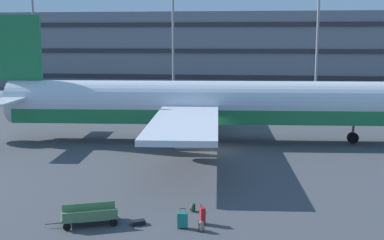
{
  "coord_description": "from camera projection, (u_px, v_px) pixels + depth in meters",
  "views": [
    {
      "loc": [
        3.26,
        -37.95,
        8.57
      ],
      "look_at": [
        -0.84,
        -4.02,
        3.0
      ],
      "focal_mm": 47.6,
      "sensor_mm": 36.0,
      "label": 1
    }
  ],
  "objects": [
    {
      "name": "airliner",
      "position": [
        198.0,
        105.0,
        41.76
      ],
      "size": [
        38.06,
        30.8,
        10.39
      ],
      "color": "silver",
      "rests_on": "ground_plane"
    },
    {
      "name": "ground_plane",
      "position": [
        209.0,
        150.0,
        38.95
      ],
      "size": [
        600.0,
        600.0,
        0.0
      ],
      "primitive_type": "plane",
      "color": "#424449"
    },
    {
      "name": "backpack_purple",
      "position": [
        193.0,
        208.0,
        25.28
      ],
      "size": [
        0.29,
        0.38,
        0.47
      ],
      "color": "#264C26",
      "rests_on": "ground_plane"
    },
    {
      "name": "light_mast_center_left",
      "position": [
        173.0,
        10.0,
        75.48
      ],
      "size": [
        1.8,
        0.5,
        21.62
      ],
      "color": "gray",
      "rests_on": "ground_plane"
    },
    {
      "name": "suitcase_black",
      "position": [
        183.0,
        220.0,
        23.04
      ],
      "size": [
        0.47,
        0.27,
        0.91
      ],
      "color": "#147266",
      "rests_on": "ground_plane"
    },
    {
      "name": "backpack_large",
      "position": [
        202.0,
        226.0,
        22.65
      ],
      "size": [
        0.31,
        0.34,
        0.57
      ],
      "color": "gray",
      "rests_on": "ground_plane"
    },
    {
      "name": "baggage_cart",
      "position": [
        90.0,
        215.0,
        23.53
      ],
      "size": [
        3.32,
        2.17,
        0.82
      ],
      "color": "#4C724C",
      "rests_on": "ground_plane"
    },
    {
      "name": "suitcase_small",
      "position": [
        138.0,
        223.0,
        23.51
      ],
      "size": [
        0.74,
        0.63,
        0.21
      ],
      "color": "black",
      "rests_on": "ground_plane"
    },
    {
      "name": "suitcase_scuffed",
      "position": [
        202.0,
        215.0,
        23.52
      ],
      "size": [
        0.32,
        0.42,
        0.96
      ],
      "color": "#B21E23",
      "rests_on": "ground_plane"
    },
    {
      "name": "light_mast_center_right",
      "position": [
        319.0,
        4.0,
        72.84
      ],
      "size": [
        1.8,
        0.5,
        23.25
      ],
      "color": "gray",
      "rests_on": "ground_plane"
    },
    {
      "name": "terminal_structure",
      "position": [
        235.0,
        50.0,
        90.08
      ],
      "size": [
        178.21,
        16.01,
        12.72
      ],
      "color": "slate",
      "rests_on": "ground_plane"
    }
  ]
}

